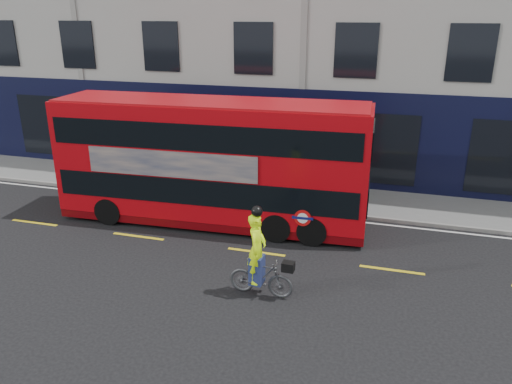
% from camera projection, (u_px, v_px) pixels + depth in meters
% --- Properties ---
extents(ground, '(120.00, 120.00, 0.00)m').
position_uv_depth(ground, '(241.00, 276.00, 13.81)').
color(ground, black).
rests_on(ground, ground).
extents(pavement, '(60.00, 3.00, 0.12)m').
position_uv_depth(pavement, '(292.00, 195.00, 19.65)').
color(pavement, slate).
rests_on(pavement, ground).
extents(kerb, '(60.00, 0.12, 0.13)m').
position_uv_depth(kerb, '(283.00, 209.00, 18.30)').
color(kerb, gray).
rests_on(kerb, ground).
extents(road_edge_line, '(58.00, 0.10, 0.01)m').
position_uv_depth(road_edge_line, '(281.00, 213.00, 18.05)').
color(road_edge_line, silver).
rests_on(road_edge_line, ground).
extents(lane_dashes, '(58.00, 0.12, 0.01)m').
position_uv_depth(lane_dashes, '(256.00, 252.00, 15.16)').
color(lane_dashes, gold).
rests_on(lane_dashes, ground).
extents(bus, '(10.52, 2.84, 4.20)m').
position_uv_depth(bus, '(213.00, 162.00, 16.65)').
color(bus, '#B7070E').
rests_on(bus, ground).
extents(cyclist, '(1.72, 0.69, 2.45)m').
position_uv_depth(cyclist, '(259.00, 265.00, 12.63)').
color(cyclist, '#4D4F53').
rests_on(cyclist, ground).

